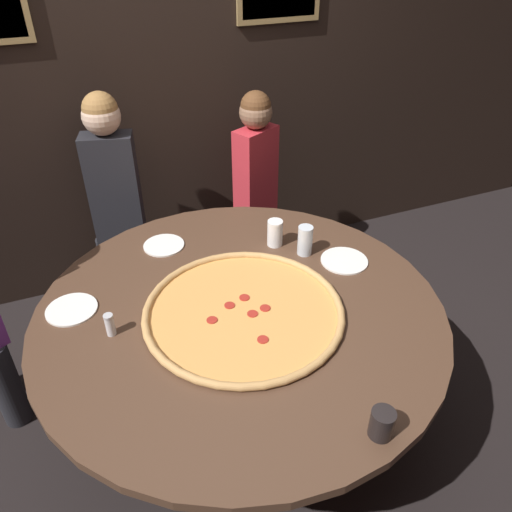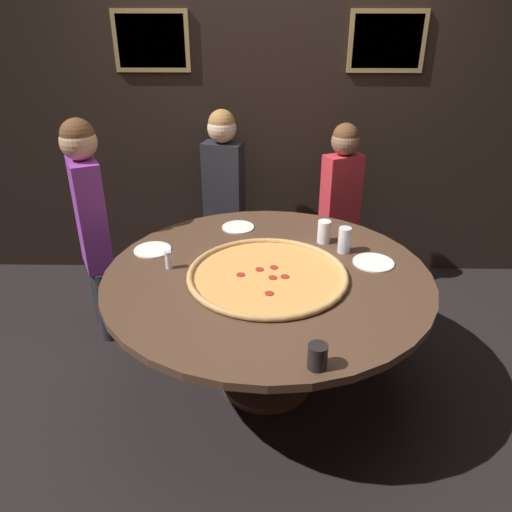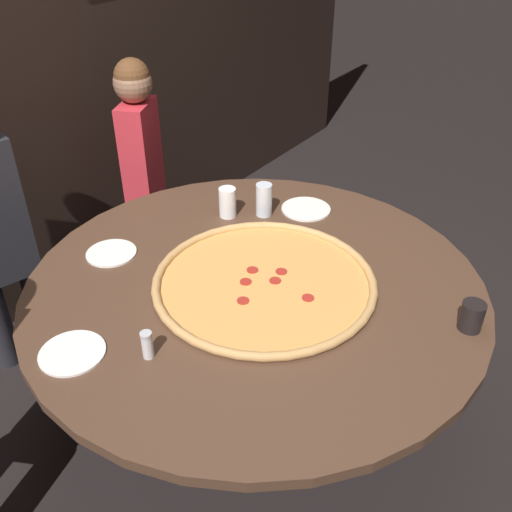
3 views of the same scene
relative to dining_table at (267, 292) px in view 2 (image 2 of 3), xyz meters
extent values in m
plane|color=black|center=(0.00, 0.00, -0.62)|extent=(24.00, 24.00, 0.00)
cube|color=black|center=(0.00, 1.45, 0.68)|extent=(6.40, 0.06, 2.60)
cube|color=#9E7F4C|center=(-0.80, 1.41, 1.13)|extent=(0.52, 0.02, 0.40)
cube|color=#936B5B|center=(-0.80, 1.40, 1.13)|extent=(0.46, 0.01, 0.34)
cube|color=#9E7F4C|center=(0.80, 1.41, 1.13)|extent=(0.52, 0.02, 0.40)
cube|color=#B2A893|center=(0.80, 1.40, 1.13)|extent=(0.46, 0.01, 0.34)
cylinder|color=#4C3323|center=(0.00, 0.00, 0.10)|extent=(1.70, 1.70, 0.04)
cylinder|color=#4C3323|center=(0.00, 0.00, -0.27)|extent=(0.16, 0.16, 0.70)
cylinder|color=#4C3323|center=(0.00, 0.00, -0.60)|extent=(0.52, 0.52, 0.04)
cylinder|color=#E0994C|center=(0.00, -0.04, 0.12)|extent=(0.79, 0.79, 0.01)
torus|color=tan|center=(0.00, -0.04, 0.13)|extent=(0.83, 0.83, 0.03)
cylinder|color=#A8281E|center=(-0.04, 0.01, 0.13)|extent=(0.04, 0.04, 0.00)
cylinder|color=#A8281E|center=(-0.14, -0.05, 0.13)|extent=(0.04, 0.04, 0.00)
cylinder|color=#A8281E|center=(0.09, -0.06, 0.13)|extent=(0.04, 0.04, 0.00)
cylinder|color=#A8281E|center=(0.03, -0.07, 0.13)|extent=(0.04, 0.04, 0.00)
cylinder|color=#A8281E|center=(0.01, -0.23, 0.13)|extent=(0.04, 0.04, 0.00)
cylinder|color=#A8281E|center=(0.03, 0.03, 0.13)|extent=(0.04, 0.04, 0.00)
cylinder|color=black|center=(0.19, -0.74, 0.17)|extent=(0.08, 0.08, 0.10)
cylinder|color=silver|center=(0.43, 0.25, 0.19)|extent=(0.07, 0.07, 0.15)
cylinder|color=white|center=(0.33, 0.37, 0.18)|extent=(0.07, 0.07, 0.13)
cylinder|color=white|center=(-0.65, 0.25, 0.12)|extent=(0.21, 0.21, 0.01)
cylinder|color=white|center=(-0.18, 0.57, 0.12)|extent=(0.20, 0.20, 0.01)
cylinder|color=white|center=(0.57, 0.12, 0.12)|extent=(0.22, 0.22, 0.01)
cylinder|color=silver|center=(-0.52, 0.04, 0.16)|extent=(0.04, 0.04, 0.08)
cylinder|color=#B7B7BC|center=(-0.52, 0.04, 0.21)|extent=(0.04, 0.04, 0.01)
cylinder|color=#232328|center=(-0.21, 1.14, -0.39)|extent=(0.15, 0.15, 0.47)
cylinder|color=#232328|center=(-0.42, 1.19, -0.39)|extent=(0.15, 0.15, 0.47)
cube|color=#232328|center=(-0.32, 1.17, 0.17)|extent=(0.31, 0.22, 0.65)
sphere|color=beige|center=(-0.32, 1.17, 0.60)|extent=(0.20, 0.20, 0.20)
sphere|color=#9E703D|center=(-0.32, 1.17, 0.63)|extent=(0.19, 0.19, 0.19)
cylinder|color=#232328|center=(0.61, 1.13, -0.40)|extent=(0.16, 0.16, 0.44)
cylinder|color=#232328|center=(0.43, 1.05, -0.40)|extent=(0.16, 0.16, 0.44)
cube|color=red|center=(0.52, 1.09, 0.13)|extent=(0.30, 0.24, 0.62)
sphere|color=#8C664C|center=(0.52, 1.09, 0.53)|extent=(0.19, 0.19, 0.19)
sphere|color=brown|center=(0.52, 1.09, 0.56)|extent=(0.18, 0.18, 0.18)
cylinder|color=#232328|center=(-1.03, 0.44, -0.38)|extent=(0.18, 0.18, 0.49)
cylinder|color=#232328|center=(-1.13, 0.64, -0.38)|extent=(0.18, 0.18, 0.49)
cube|color=purple|center=(-1.08, 0.54, 0.21)|extent=(0.27, 0.33, 0.69)
sphere|color=tan|center=(-1.08, 0.54, 0.66)|extent=(0.21, 0.21, 0.21)
sphere|color=brown|center=(-1.08, 0.54, 0.70)|extent=(0.20, 0.20, 0.20)
camera|label=1|loc=(-0.54, -1.49, 1.48)|focal=35.00mm
camera|label=2|loc=(-0.02, -2.26, 1.39)|focal=35.00mm
camera|label=3|loc=(-1.40, -0.98, 1.38)|focal=40.00mm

